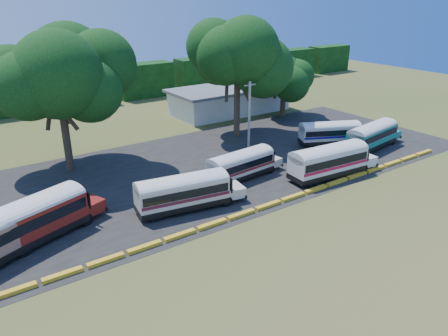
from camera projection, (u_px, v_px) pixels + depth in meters
ground at (262, 216)px, 37.30m from camera, size 160.00×160.00×0.00m
asphalt_strip at (198, 170)px, 46.95m from camera, size 64.00×24.00×0.02m
curb at (255, 210)px, 38.00m from camera, size 53.70×0.45×0.30m
terminal_building at (230, 99)px, 68.91m from camera, size 19.00×9.00×4.00m
treeline_backdrop at (79, 88)px, 72.70m from camera, size 130.00×4.00×6.00m
bus_red at (31, 218)px, 32.60m from camera, size 11.14×6.28×3.58m
bus_cream_west at (184, 191)px, 37.74m from camera, size 10.07×3.96×3.23m
bus_cream_east at (242, 163)px, 44.18m from camera, size 9.15×3.08×2.95m
bus_white_red at (330, 159)px, 44.45m from camera, size 10.61×3.43×3.43m
bus_white_blue at (331, 132)px, 54.14m from camera, size 9.08×5.78×2.96m
bus_teal at (373, 134)px, 52.68m from camera, size 9.93×3.81×3.18m
tree_west at (57, 72)px, 43.22m from camera, size 11.36×11.36×14.63m
tree_center at (237, 53)px, 54.18m from camera, size 10.45×10.45×14.63m
tree_east at (284, 73)px, 64.91m from camera, size 6.89×6.89×9.23m
utility_pole at (249, 116)px, 51.41m from camera, size 1.60×0.30×8.29m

